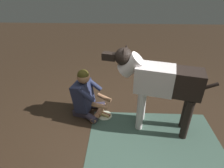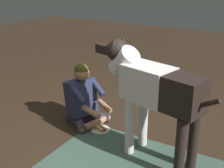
# 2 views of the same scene
# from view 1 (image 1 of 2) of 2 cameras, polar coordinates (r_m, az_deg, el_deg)

# --- Properties ---
(ground_plane) EXTENTS (15.87, 15.87, 0.00)m
(ground_plane) POSITION_cam_1_polar(r_m,az_deg,el_deg) (3.03, 6.90, -14.82)
(ground_plane) COLOR #342519
(area_rug) EXTENTS (1.95, 1.40, 0.01)m
(area_rug) POSITION_cam_1_polar(r_m,az_deg,el_deg) (2.92, 12.99, -17.56)
(area_rug) COLOR #3D574B
(area_rug) RESTS_ON ground
(person_sitting_on_floor) EXTENTS (0.69, 0.58, 0.85)m
(person_sitting_on_floor) POSITION_cam_1_polar(r_m,az_deg,el_deg) (3.21, -8.08, -3.82)
(person_sitting_on_floor) COLOR #3A3446
(person_sitting_on_floor) RESTS_ON ground
(large_dog) EXTENTS (1.58, 0.58, 1.31)m
(large_dog) POSITION_cam_1_polar(r_m,az_deg,el_deg) (2.72, 14.31, 0.74)
(large_dog) COLOR silver
(large_dog) RESTS_ON ground
(hot_dog_on_plate) EXTENTS (0.26, 0.26, 0.06)m
(hot_dog_on_plate) POSITION_cam_1_polar(r_m,az_deg,el_deg) (3.30, -2.27, -9.51)
(hot_dog_on_plate) COLOR silver
(hot_dog_on_plate) RESTS_ON ground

